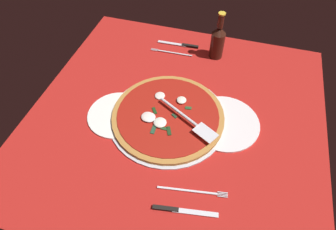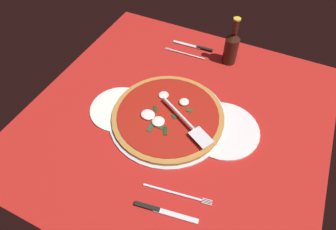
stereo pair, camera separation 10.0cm
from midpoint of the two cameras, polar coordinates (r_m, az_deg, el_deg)
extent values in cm
cube|color=#AB1D18|center=(102.28, -1.17, -0.43)|extent=(103.44, 103.44, 0.80)
cube|color=white|center=(132.45, 25.26, 8.56)|extent=(6.90, 6.90, 0.10)
cube|color=white|center=(122.10, 25.29, 4.45)|extent=(6.90, 6.90, 0.10)
cube|color=white|center=(112.50, 25.32, -0.39)|extent=(6.90, 6.90, 0.10)
cube|color=silver|center=(103.85, 25.37, -6.09)|extent=(6.90, 6.90, 0.10)
cube|color=white|center=(96.39, 25.42, -12.74)|extent=(6.90, 6.90, 0.10)
cube|color=white|center=(90.44, 25.48, -20.38)|extent=(6.90, 6.90, 0.10)
cube|color=white|center=(136.60, 22.46, 11.12)|extent=(6.90, 6.90, 0.10)
cube|color=white|center=(125.84, 22.28, 7.35)|extent=(6.90, 6.90, 0.10)
cube|color=white|center=(115.73, 22.08, 2.90)|extent=(6.90, 6.90, 0.10)
cube|color=white|center=(106.45, 21.84, -2.36)|extent=(6.90, 6.90, 0.10)
cube|color=white|center=(98.23, 21.55, -8.56)|extent=(6.90, 6.90, 0.10)
cube|color=white|center=(91.36, 21.20, -15.80)|extent=(6.90, 6.90, 0.10)
cube|color=white|center=(130.21, 19.43, 10.05)|extent=(6.90, 6.90, 0.10)
cube|color=white|center=(119.67, 19.01, 5.99)|extent=(6.90, 6.90, 0.10)
cube|color=white|center=(109.86, 18.52, 1.17)|extent=(6.90, 6.90, 0.10)
cube|color=white|center=(100.97, 17.94, -4.55)|extent=(6.90, 6.90, 0.10)
cube|color=white|center=(93.30, 17.24, -11.28)|extent=(6.90, 6.90, 0.10)
cube|color=white|center=(87.13, 16.39, -19.08)|extent=(6.90, 6.90, 0.10)
cube|color=white|center=(135.14, 16.73, 12.54)|extent=(6.90, 6.90, 0.10)
cube|color=white|center=(124.25, 16.12, 8.84)|extent=(6.90, 6.90, 0.10)
cube|color=white|center=(114.00, 15.42, 4.46)|extent=(6.90, 6.90, 0.10)
cube|color=white|center=(104.56, 14.58, -0.76)|extent=(6.90, 6.90, 0.10)
cube|color=white|center=(96.18, 13.60, -6.94)|extent=(6.90, 6.90, 0.10)
cube|color=white|center=(89.16, 12.40, -14.19)|extent=(6.90, 6.90, 0.10)
cube|color=white|center=(129.41, 13.41, 11.47)|extent=(6.90, 6.90, 0.10)
cube|color=white|center=(118.80, 12.52, 7.49)|extent=(6.90, 6.90, 0.10)
cube|color=white|center=(108.91, 11.48, 2.76)|extent=(6.90, 6.90, 0.10)
cube|color=white|center=(99.94, 10.25, -2.87)|extent=(6.90, 6.90, 0.10)
cube|color=white|center=(92.18, 8.79, -9.52)|extent=(6.90, 6.90, 0.10)
cube|color=white|center=(85.94, 7.00, -17.25)|extent=(6.90, 6.90, 0.10)
cube|color=white|center=(135.08, 10.88, 13.86)|extent=(6.90, 6.90, 0.10)
cube|color=white|center=(124.18, 9.83, 10.25)|extent=(6.90, 6.90, 0.10)
cube|color=white|center=(113.92, 8.62, 5.98)|extent=(6.90, 6.90, 0.10)
cube|color=white|center=(104.48, 7.20, 0.89)|extent=(6.90, 6.90, 0.10)
cube|color=white|center=(96.09, 5.52, -5.14)|extent=(6.90, 6.90, 0.10)
cube|color=white|center=(89.06, 3.51, -12.22)|extent=(6.90, 6.90, 0.10)
cube|color=white|center=(83.73, 1.05, -20.34)|extent=(6.90, 6.90, 0.10)
cube|color=white|center=(130.08, 7.33, 12.76)|extent=(6.90, 6.90, 0.10)
cube|color=white|center=(119.53, 5.98, 8.90)|extent=(6.90, 6.90, 0.10)
cube|color=white|center=(109.70, 4.41, 4.31)|extent=(6.90, 6.90, 0.10)
cube|color=white|center=(100.80, 2.58, -1.13)|extent=(6.90, 6.90, 0.10)
cube|color=white|center=(93.11, 0.40, -7.55)|extent=(6.90, 6.90, 0.10)
cube|color=white|center=(86.94, -2.21, -14.98)|extent=(6.90, 6.90, 0.10)
cube|color=white|center=(136.41, 5.01, 15.02)|extent=(6.90, 6.90, 0.10)
cube|color=white|center=(125.64, 3.55, 11.53)|extent=(6.90, 6.90, 0.10)
cube|color=white|center=(115.51, 1.87, 7.40)|extent=(6.90, 6.90, 0.10)
cube|color=white|center=(106.20, -0.08, 2.50)|extent=(6.90, 6.90, 0.10)
cube|color=white|center=(97.97, -2.36, -3.28)|extent=(6.90, 6.90, 0.10)
cube|color=white|center=(91.08, -5.06, -10.02)|extent=(6.90, 6.90, 0.10)
cube|color=white|center=(85.87, -8.29, -17.69)|extent=(6.90, 6.90, 0.10)
cube|color=white|center=(132.19, 1.32, 13.89)|extent=(6.90, 6.90, 0.10)
cube|color=white|center=(121.82, -0.45, 10.16)|extent=(6.90, 6.90, 0.10)
cube|color=white|center=(112.19, -2.47, 5.76)|extent=(6.90, 6.90, 0.10)
cube|color=white|center=(103.51, -4.82, 0.56)|extent=(6.90, 6.90, 0.10)
cube|color=white|center=(96.04, -7.56, -5.52)|extent=(6.90, 6.90, 0.10)
cube|color=white|center=(90.06, -10.79, -12.49)|extent=(6.90, 6.90, 0.10)
cube|color=white|center=(85.91, -14.62, -20.23)|extent=(6.90, 6.90, 0.10)
cube|color=white|center=(139.11, -0.74, 16.01)|extent=(6.90, 6.90, 0.10)
cube|color=white|center=(128.56, -2.56, 12.63)|extent=(6.90, 6.90, 0.10)
cube|color=white|center=(118.68, -4.64, 8.66)|extent=(6.90, 6.90, 0.10)
cube|color=white|center=(109.65, -7.02, 3.99)|extent=(6.90, 6.90, 0.10)
cube|color=white|center=(101.69, -9.77, -1.47)|extent=(6.90, 6.90, 0.10)
cube|color=white|center=(95.07, -12.97, -7.77)|extent=(6.90, 6.90, 0.10)
cube|color=white|center=(90.10, -16.70, -14.85)|extent=(6.90, 6.90, 0.10)
cube|color=white|center=(135.67, -4.50, 14.84)|extent=(6.90, 6.90, 0.10)
cube|color=white|center=(125.60, -6.60, 11.25)|extent=(6.90, 6.90, 0.10)
cube|color=white|center=(116.28, -9.00, 7.04)|extent=(6.90, 6.90, 0.10)
cube|color=white|center=(107.93, -11.73, 2.13)|extent=(6.90, 6.90, 0.10)
cube|color=white|center=(100.78, -14.87, -3.54)|extent=(6.90, 6.90, 0.10)
cube|color=white|center=(95.11, -18.49, -9.97)|extent=(6.90, 6.90, 0.10)
cube|color=white|center=(91.18, -22.66, -17.03)|extent=(6.90, 6.90, 0.10)
cube|color=white|center=(143.10, -6.27, 16.80)|extent=(6.90, 6.90, 0.10)
cube|color=white|center=(132.86, -8.39, 13.55)|extent=(6.90, 6.90, 0.10)
cube|color=white|center=(123.33, -10.78, 9.75)|extent=(6.90, 6.90, 0.10)
cube|color=white|center=(114.66, -13.48, 5.32)|extent=(6.90, 6.90, 0.10)
cube|color=white|center=(107.07, -16.55, 0.21)|extent=(6.90, 6.90, 0.10)
cube|color=white|center=(100.81, -20.04, -5.60)|extent=(6.90, 6.90, 0.10)
cube|color=white|center=(96.13, -24.01, -12.06)|extent=(6.90, 6.90, 0.10)
cube|color=white|center=(93.28, -28.54, -18.97)|extent=(6.90, 6.90, 0.10)
cube|color=white|center=(140.43, -10.01, 15.59)|extent=(6.90, 6.90, 0.10)
cube|color=white|center=(130.72, -12.38, 12.15)|extent=(6.90, 6.90, 0.10)
cube|color=white|center=(121.80, -15.04, 8.15)|extent=(6.90, 6.90, 0.10)
cube|color=white|center=(113.86, -18.03, 3.54)|extent=(6.90, 6.90, 0.10)
cube|color=white|center=(107.10, -21.39, -1.72)|extent=(6.90, 6.90, 0.10)
cube|color=white|center=(101.78, -25.19, -7.60)|extent=(6.90, 6.90, 0.10)
cube|color=white|center=(98.13, -29.45, -13.98)|extent=(6.90, 6.90, 0.10)
cube|color=white|center=(148.26, -11.50, 17.41)|extent=(6.90, 6.90, 0.10)
cube|color=white|center=(138.41, -13.83, 14.27)|extent=(6.90, 6.90, 0.10)
cube|color=white|center=(129.28, -16.44, 10.65)|extent=(6.90, 6.90, 0.10)
cube|color=white|center=(121.04, -19.35, 6.47)|extent=(6.90, 6.90, 0.10)
cube|color=white|center=(113.88, -22.59, 1.71)|extent=(6.90, 6.90, 0.10)
cube|color=white|center=(108.02, -26.21, -3.63)|extent=(6.90, 6.90, 0.10)
cube|color=white|center=(103.67, -30.24, -9.48)|extent=(6.90, 6.90, 0.10)
cube|color=white|center=(146.34, -15.16, 16.17)|extent=(6.90, 6.90, 0.10)
cube|color=white|center=(137.05, -17.71, 12.86)|extent=(6.90, 6.90, 0.10)
cube|color=white|center=(128.57, -20.53, 9.07)|extent=(6.90, 6.90, 0.10)
cube|color=white|center=(121.07, -23.65, 4.75)|extent=(6.90, 6.90, 0.10)
cube|color=white|center=(114.74, -27.11, -0.11)|extent=(6.90, 6.90, 0.10)
cube|color=white|center=(109.79, -30.92, -5.46)|extent=(6.90, 6.90, 0.10)
cylinder|color=silver|center=(100.78, -2.83, -0.70)|extent=(41.76, 41.76, 0.91)
cylinder|color=white|center=(100.22, 8.43, -1.75)|extent=(24.62, 24.62, 1.00)
cylinder|color=white|center=(104.00, -12.83, -0.13)|extent=(21.28, 21.28, 1.00)
cylinder|color=#B37937|center=(99.94, -2.85, -0.31)|extent=(39.58, 39.58, 1.26)
cylinder|color=#9D1A11|center=(99.33, -2.87, -0.02)|extent=(35.87, 35.87, 0.30)
ellipsoid|color=white|center=(96.19, -4.58, -1.69)|extent=(4.50, 4.44, 1.36)
ellipsoid|color=silver|center=(104.63, -4.37, 3.75)|extent=(3.71, 3.84, 0.84)
ellipsoid|color=silver|center=(102.53, -0.04, 2.85)|extent=(3.55, 3.60, 1.27)
ellipsoid|color=white|center=(98.27, -7.05, -0.52)|extent=(4.40, 4.42, 1.24)
ellipsoid|color=white|center=(98.09, -6.68, -0.64)|extent=(4.30, 4.42, 1.14)
cube|color=#224522|center=(95.24, -3.83, -2.91)|extent=(2.31, 1.25, 0.30)
cube|color=#234D26|center=(100.68, 1.30, 1.24)|extent=(2.43, 1.57, 0.30)
cube|color=#183B17|center=(100.36, -5.57, 0.71)|extent=(2.60, 3.11, 0.30)
cube|color=#1B3618|center=(94.54, -2.80, -3.40)|extent=(2.65, 3.80, 0.30)
cube|color=#1F3923|center=(98.39, -1.49, -0.35)|extent=(2.39, 2.11, 0.30)
cube|color=#23482F|center=(95.25, -5.94, -3.13)|extent=(1.43, 3.50, 0.30)
cube|color=silver|center=(92.61, 4.48, -3.75)|extent=(8.95, 7.84, 0.30)
cylinder|color=silver|center=(97.40, -0.82, 0.54)|extent=(15.28, 9.08, 1.00)
cube|color=white|center=(128.71, -0.58, 12.93)|extent=(19.08, 14.63, 0.60)
cube|color=silver|center=(126.06, -0.95, 12.24)|extent=(15.45, 1.14, 0.25)
cube|color=silver|center=(128.64, -4.97, 12.94)|extent=(3.01, 0.33, 0.25)
cube|color=silver|center=(128.31, -5.03, 12.83)|extent=(3.01, 0.33, 0.25)
cube|color=silver|center=(127.98, -5.09, 12.71)|extent=(3.01, 0.33, 0.25)
cube|color=black|center=(129.70, 2.23, 13.62)|extent=(7.44, 1.46, 0.80)
cube|color=silver|center=(131.46, -1.42, 14.07)|extent=(12.99, 1.85, 0.25)
cube|color=white|center=(85.10, 0.17, -17.16)|extent=(21.38, 16.72, 0.60)
cube|color=silver|center=(85.92, 0.43, -15.15)|extent=(17.59, 3.44, 0.25)
cube|color=silver|center=(85.83, 7.55, -16.21)|extent=(3.00, 0.70, 0.25)
cube|color=silver|center=(86.01, 7.56, -15.94)|extent=(3.00, 0.70, 0.25)
cube|color=silver|center=(86.19, 7.57, -15.67)|extent=(3.00, 0.70, 0.25)
cube|color=silver|center=(86.37, 7.58, -15.41)|extent=(3.00, 0.70, 0.25)
cube|color=black|center=(83.77, -4.08, -18.45)|extent=(7.50, 2.37, 0.80)
cube|color=silver|center=(83.51, 1.90, -19.22)|extent=(13.02, 3.46, 0.25)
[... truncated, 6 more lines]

